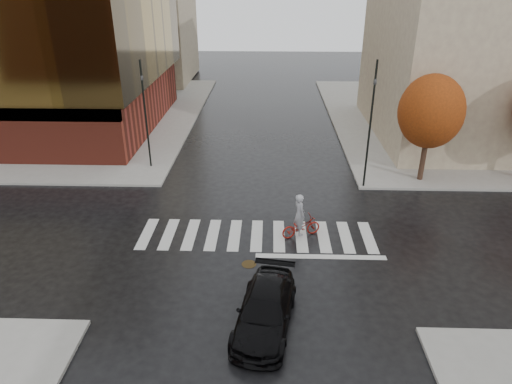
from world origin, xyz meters
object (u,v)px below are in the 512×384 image
(cyclist, at_px, (300,222))
(fire_hydrant, at_px, (118,155))
(traffic_light_ne, at_px, (371,117))
(sedan, at_px, (265,310))
(traffic_light_nw, at_px, (145,109))

(cyclist, distance_m, fire_hydrant, 15.27)
(cyclist, height_order, traffic_light_ne, traffic_light_ne)
(traffic_light_ne, xyz_separation_m, fire_hydrant, (-16.13, 3.70, -3.87))
(sedan, xyz_separation_m, cyclist, (1.64, 6.39, 0.09))
(traffic_light_ne, distance_m, fire_hydrant, 17.00)
(cyclist, bearing_deg, sedan, 143.57)
(sedan, distance_m, fire_hydrant, 18.93)
(cyclist, xyz_separation_m, traffic_light_ne, (4.16, 5.77, 3.63))
(sedan, bearing_deg, fire_hydrant, 132.55)
(sedan, distance_m, cyclist, 6.60)
(traffic_light_nw, bearing_deg, fire_hydrant, -109.93)
(traffic_light_ne, bearing_deg, fire_hydrant, -18.46)
(sedan, height_order, cyclist, cyclist)
(sedan, bearing_deg, traffic_light_ne, 73.96)
(traffic_light_nw, bearing_deg, traffic_light_ne, 80.67)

